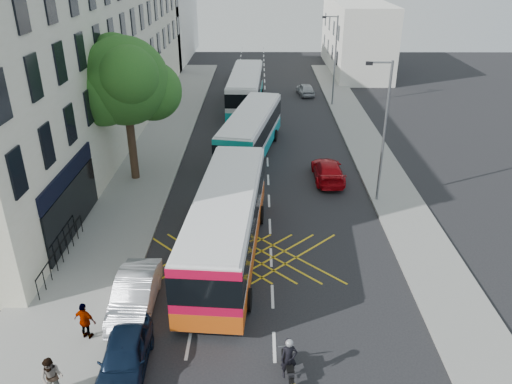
{
  "coord_description": "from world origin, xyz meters",
  "views": [
    {
      "loc": [
        -0.58,
        -14.13,
        13.24
      ],
      "look_at": [
        -0.74,
        8.65,
        2.2
      ],
      "focal_mm": 35.0,
      "sensor_mm": 36.0,
      "label": 1
    }
  ],
  "objects_px": {
    "bus_mid": "(251,132)",
    "pedestrian_far": "(85,321)",
    "motorbike": "(289,360)",
    "parked_car_blue": "(125,356)",
    "lamp_near": "(383,126)",
    "pedestrian_near": "(52,378)",
    "lamp_far": "(334,56)",
    "bus_far": "(246,89)",
    "distant_car_grey": "(242,76)",
    "bus_near": "(227,223)",
    "distant_car_silver": "(306,89)",
    "street_tree": "(125,82)",
    "parked_car_silver": "(135,294)",
    "red_hatchback": "(328,171)"
  },
  "relations": [
    {
      "from": "bus_near",
      "to": "bus_far",
      "type": "distance_m",
      "value": 25.19
    },
    {
      "from": "bus_far",
      "to": "distant_car_grey",
      "type": "relative_size",
      "value": 2.4
    },
    {
      "from": "bus_mid",
      "to": "bus_far",
      "type": "xyz_separation_m",
      "value": [
        -0.66,
        11.86,
        0.1
      ]
    },
    {
      "from": "bus_far",
      "to": "parked_car_silver",
      "type": "bearing_deg",
      "value": -95.15
    },
    {
      "from": "bus_mid",
      "to": "distant_car_grey",
      "type": "distance_m",
      "value": 22.11
    },
    {
      "from": "bus_far",
      "to": "pedestrian_near",
      "type": "bearing_deg",
      "value": -96.82
    },
    {
      "from": "pedestrian_near",
      "to": "pedestrian_far",
      "type": "distance_m",
      "value": 2.74
    },
    {
      "from": "parked_car_blue",
      "to": "pedestrian_far",
      "type": "xyz_separation_m",
      "value": [
        -1.8,
        1.51,
        0.24
      ]
    },
    {
      "from": "pedestrian_near",
      "to": "bus_mid",
      "type": "bearing_deg",
      "value": 71.32
    },
    {
      "from": "bus_mid",
      "to": "pedestrian_near",
      "type": "distance_m",
      "value": 22.77
    },
    {
      "from": "bus_mid",
      "to": "pedestrian_near",
      "type": "xyz_separation_m",
      "value": [
        -6.02,
        -21.95,
        -0.72
      ]
    },
    {
      "from": "lamp_far",
      "to": "parked_car_silver",
      "type": "relative_size",
      "value": 1.83
    },
    {
      "from": "bus_far",
      "to": "distant_car_silver",
      "type": "height_order",
      "value": "bus_far"
    },
    {
      "from": "distant_car_silver",
      "to": "bus_near",
      "type": "bearing_deg",
      "value": 71.18
    },
    {
      "from": "bus_mid",
      "to": "red_hatchback",
      "type": "relative_size",
      "value": 2.57
    },
    {
      "from": "street_tree",
      "to": "lamp_near",
      "type": "relative_size",
      "value": 1.1
    },
    {
      "from": "parked_car_blue",
      "to": "distant_car_silver",
      "type": "xyz_separation_m",
      "value": [
        9.3,
        37.14,
        -0.08
      ]
    },
    {
      "from": "street_tree",
      "to": "bus_near",
      "type": "xyz_separation_m",
      "value": [
        6.41,
        -8.76,
        -4.52
      ]
    },
    {
      "from": "bus_near",
      "to": "distant_car_grey",
      "type": "relative_size",
      "value": 2.46
    },
    {
      "from": "parked_car_silver",
      "to": "distant_car_grey",
      "type": "bearing_deg",
      "value": 84.89
    },
    {
      "from": "street_tree",
      "to": "lamp_far",
      "type": "distance_m",
      "value": 22.57
    },
    {
      "from": "bus_far",
      "to": "parked_car_silver",
      "type": "xyz_separation_m",
      "value": [
        -3.75,
        -29.2,
        -1.02
      ]
    },
    {
      "from": "parked_car_silver",
      "to": "lamp_far",
      "type": "bearing_deg",
      "value": 67.74
    },
    {
      "from": "bus_near",
      "to": "street_tree",
      "type": "bearing_deg",
      "value": 130.38
    },
    {
      "from": "pedestrian_near",
      "to": "pedestrian_far",
      "type": "height_order",
      "value": "pedestrian_far"
    },
    {
      "from": "street_tree",
      "to": "red_hatchback",
      "type": "height_order",
      "value": "street_tree"
    },
    {
      "from": "motorbike",
      "to": "pedestrian_near",
      "type": "height_order",
      "value": "motorbike"
    },
    {
      "from": "lamp_near",
      "to": "lamp_far",
      "type": "xyz_separation_m",
      "value": [
        0.0,
        20.0,
        0.0
      ]
    },
    {
      "from": "distant_car_silver",
      "to": "parked_car_blue",
      "type": "bearing_deg",
      "value": 68.9
    },
    {
      "from": "red_hatchback",
      "to": "pedestrian_far",
      "type": "distance_m",
      "value": 18.27
    },
    {
      "from": "lamp_far",
      "to": "bus_far",
      "type": "distance_m",
      "value": 8.56
    },
    {
      "from": "street_tree",
      "to": "distant_car_silver",
      "type": "height_order",
      "value": "street_tree"
    },
    {
      "from": "parked_car_silver",
      "to": "bus_near",
      "type": "bearing_deg",
      "value": 48.18
    },
    {
      "from": "bus_mid",
      "to": "red_hatchback",
      "type": "distance_m",
      "value": 6.79
    },
    {
      "from": "parked_car_blue",
      "to": "distant_car_grey",
      "type": "distance_m",
      "value": 42.87
    },
    {
      "from": "bus_far",
      "to": "bus_mid",
      "type": "bearing_deg",
      "value": -84.63
    },
    {
      "from": "bus_mid",
      "to": "pedestrian_far",
      "type": "bearing_deg",
      "value": -95.95
    },
    {
      "from": "distant_car_silver",
      "to": "lamp_far",
      "type": "bearing_deg",
      "value": 110.87
    },
    {
      "from": "lamp_far",
      "to": "pedestrian_far",
      "type": "bearing_deg",
      "value": -112.61
    },
    {
      "from": "lamp_far",
      "to": "distant_car_grey",
      "type": "xyz_separation_m",
      "value": [
        -8.73,
        9.59,
        -3.93
      ]
    },
    {
      "from": "pedestrian_near",
      "to": "distant_car_grey",
      "type": "bearing_deg",
      "value": 80.6
    },
    {
      "from": "motorbike",
      "to": "distant_car_grey",
      "type": "height_order",
      "value": "motorbike"
    },
    {
      "from": "lamp_near",
      "to": "red_hatchback",
      "type": "height_order",
      "value": "lamp_near"
    },
    {
      "from": "street_tree",
      "to": "red_hatchback",
      "type": "xyz_separation_m",
      "value": [
        12.31,
        0.08,
        -5.65
      ]
    },
    {
      "from": "pedestrian_far",
      "to": "lamp_near",
      "type": "bearing_deg",
      "value": -120.87
    },
    {
      "from": "parked_car_blue",
      "to": "street_tree",
      "type": "bearing_deg",
      "value": 98.52
    },
    {
      "from": "bus_mid",
      "to": "motorbike",
      "type": "xyz_separation_m",
      "value": [
        1.62,
        -21.02,
        -0.83
      ]
    },
    {
      "from": "lamp_near",
      "to": "pedestrian_near",
      "type": "height_order",
      "value": "lamp_near"
    },
    {
      "from": "motorbike",
      "to": "pedestrian_near",
      "type": "bearing_deg",
      "value": 178.7
    },
    {
      "from": "red_hatchback",
      "to": "motorbike",
      "type": "bearing_deg",
      "value": 77.69
    }
  ]
}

